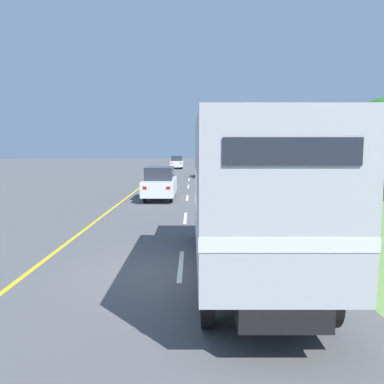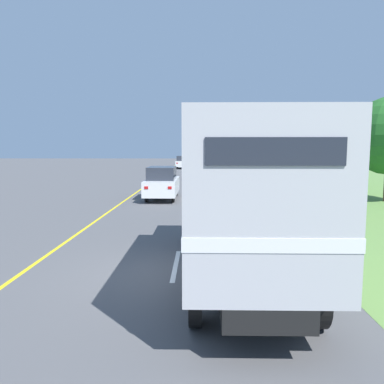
# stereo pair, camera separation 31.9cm
# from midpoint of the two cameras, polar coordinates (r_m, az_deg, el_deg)

# --- Properties ---
(ground_plane) EXTENTS (200.00, 200.00, 0.00)m
(ground_plane) POSITION_cam_midpoint_polar(r_m,az_deg,el_deg) (9.27, -2.88, -12.28)
(ground_plane) COLOR #515154
(grass_shoulder) EXTENTS (20.00, 70.21, 0.01)m
(grass_shoulder) POSITION_cam_midpoint_polar(r_m,az_deg,el_deg) (33.03, 23.62, 0.92)
(grass_shoulder) COLOR #608942
(grass_shoulder) RESTS_ON ground
(edge_line_yellow) EXTENTS (0.12, 70.21, 0.01)m
(edge_line_yellow) POSITION_cam_midpoint_polar(r_m,az_deg,el_deg) (30.54, -7.85, 1.00)
(edge_line_yellow) COLOR yellow
(edge_line_yellow) RESTS_ON ground
(centre_dash_near) EXTENTS (0.12, 2.60, 0.01)m
(centre_dash_near) POSITION_cam_midpoint_polar(r_m,az_deg,el_deg) (9.87, -2.70, -11.06)
(centre_dash_near) COLOR white
(centre_dash_near) RESTS_ON ground
(centre_dash_mid_a) EXTENTS (0.12, 2.60, 0.01)m
(centre_dash_mid_a) POSITION_cam_midpoint_polar(r_m,az_deg,el_deg) (16.27, -1.62, -3.95)
(centre_dash_mid_a) COLOR white
(centre_dash_mid_a) RESTS_ON ground
(centre_dash_mid_b) EXTENTS (0.12, 2.60, 0.01)m
(centre_dash_mid_b) POSITION_cam_midpoint_polar(r_m,az_deg,el_deg) (22.79, -1.17, -0.88)
(centre_dash_mid_b) COLOR white
(centre_dash_mid_b) RESTS_ON ground
(centre_dash_far) EXTENTS (0.12, 2.60, 0.01)m
(centre_dash_far) POSITION_cam_midpoint_polar(r_m,az_deg,el_deg) (29.35, -0.91, 0.83)
(centre_dash_far) COLOR white
(centre_dash_far) RESTS_ON ground
(centre_dash_farthest) EXTENTS (0.12, 2.60, 0.01)m
(centre_dash_farthest) POSITION_cam_midpoint_polar(r_m,az_deg,el_deg) (35.92, -0.75, 1.91)
(centre_dash_farthest) COLOR white
(centre_dash_farthest) RESTS_ON ground
(horse_trailer_truck) EXTENTS (2.40, 7.98, 3.58)m
(horse_trailer_truck) POSITION_cam_midpoint_polar(r_m,az_deg,el_deg) (8.60, 7.46, -0.15)
(horse_trailer_truck) COLOR black
(horse_trailer_truck) RESTS_ON ground
(lead_car_white) EXTENTS (1.80, 4.58, 1.92)m
(lead_car_white) POSITION_cam_midpoint_polar(r_m,az_deg,el_deg) (22.19, -5.34, 1.41)
(lead_car_white) COLOR black
(lead_car_white) RESTS_ON ground
(lead_car_black_ahead) EXTENTS (1.80, 4.56, 2.06)m
(lead_car_black_ahead) POSITION_cam_midpoint_polar(r_m,az_deg,el_deg) (39.21, 2.12, 3.81)
(lead_car_black_ahead) COLOR black
(lead_car_black_ahead) RESTS_ON ground
(lead_car_white_ahead) EXTENTS (1.80, 4.32, 1.86)m
(lead_car_white_ahead) POSITION_cam_midpoint_polar(r_m,az_deg,el_deg) (55.26, -2.52, 4.56)
(lead_car_white_ahead) COLOR black
(lead_car_white_ahead) RESTS_ON ground
(highway_sign) EXTENTS (2.36, 0.09, 2.94)m
(highway_sign) POSITION_cam_midpoint_polar(r_m,az_deg,el_deg) (18.58, 20.10, 2.67)
(highway_sign) COLOR #9E9EA3
(highway_sign) RESTS_ON ground
(roadside_tree_mid) EXTENTS (3.11, 3.11, 5.35)m
(roadside_tree_mid) POSITION_cam_midpoint_polar(r_m,az_deg,el_deg) (32.70, 20.75, 7.60)
(roadside_tree_mid) COLOR brown
(roadside_tree_mid) RESTS_ON ground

